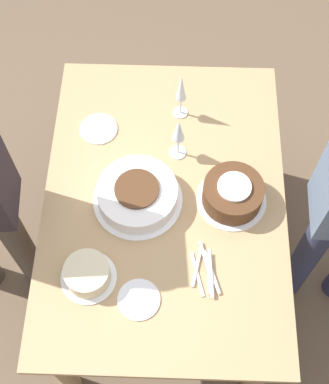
{
  "coord_description": "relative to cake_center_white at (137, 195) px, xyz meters",
  "views": [
    {
      "loc": [
        -0.94,
        -0.03,
        2.54
      ],
      "look_at": [
        0.0,
        0.0,
        0.77
      ],
      "focal_mm": 50.0,
      "sensor_mm": 36.0,
      "label": 1
    }
  ],
  "objects": [
    {
      "name": "wine_glass_far",
      "position": [
        0.22,
        -0.15,
        0.1
      ],
      "size": [
        0.07,
        0.07,
        0.21
      ],
      "color": "silver",
      "rests_on": "dining_table"
    },
    {
      "name": "dining_table",
      "position": [
        0.01,
        -0.1,
        -0.16
      ],
      "size": [
        1.32,
        0.93,
        0.72
      ],
      "color": "tan",
      "rests_on": "ground_plane"
    },
    {
      "name": "cake_front_chocolate",
      "position": [
        0.01,
        -0.36,
        0.01
      ],
      "size": [
        0.27,
        0.27,
        0.11
      ],
      "color": "white",
      "rests_on": "dining_table"
    },
    {
      "name": "fork_pile",
      "position": [
        -0.28,
        -0.26,
        -0.03
      ],
      "size": [
        0.21,
        0.11,
        0.02
      ],
      "color": "silver",
      "rests_on": "dining_table"
    },
    {
      "name": "dessert_plate_left",
      "position": [
        -0.39,
        -0.02,
        -0.04
      ],
      "size": [
        0.15,
        0.15,
        0.01
      ],
      "color": "silver",
      "rests_on": "dining_table"
    },
    {
      "name": "wine_glass_near",
      "position": [
        0.42,
        -0.16,
        0.11
      ],
      "size": [
        0.06,
        0.06,
        0.23
      ],
      "color": "silver",
      "rests_on": "dining_table"
    },
    {
      "name": "ground_plane",
      "position": [
        0.01,
        -0.1,
        -0.77
      ],
      "size": [
        12.0,
        12.0,
        0.0
      ],
      "primitive_type": "plane",
      "color": "brown"
    },
    {
      "name": "cake_center_white",
      "position": [
        0.0,
        0.0,
        0.0
      ],
      "size": [
        0.34,
        0.34,
        0.09
      ],
      "color": "white",
      "rests_on": "dining_table"
    },
    {
      "name": "cake_back_decorated",
      "position": [
        -0.32,
        0.16,
        -0.0
      ],
      "size": [
        0.2,
        0.2,
        0.08
      ],
      "color": "white",
      "rests_on": "dining_table"
    },
    {
      "name": "dessert_plate_right",
      "position": [
        0.32,
        0.18,
        -0.04
      ],
      "size": [
        0.15,
        0.15,
        0.01
      ],
      "color": "silver",
      "rests_on": "dining_table"
    }
  ]
}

